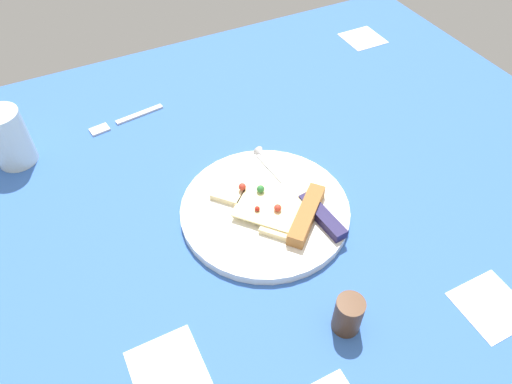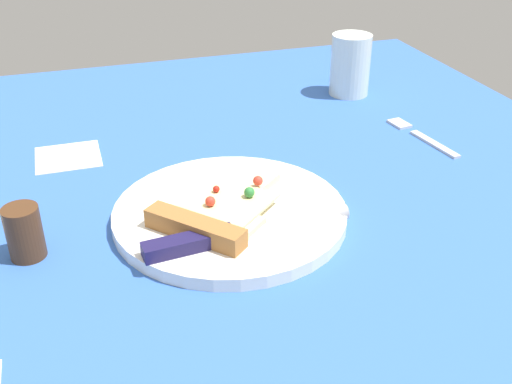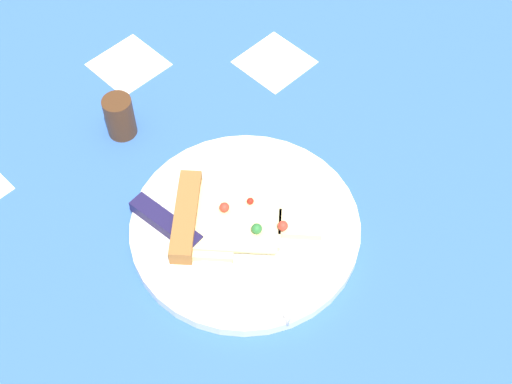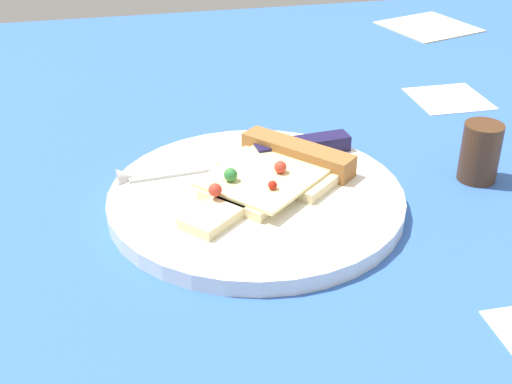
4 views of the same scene
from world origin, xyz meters
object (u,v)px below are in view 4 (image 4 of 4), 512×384
(plate, at_px, (256,199))
(knife, at_px, (260,154))
(pizza_slice, at_px, (272,174))
(pepper_shaker, at_px, (480,152))
(napkin, at_px, (429,26))

(plate, relative_size, knife, 1.15)
(pizza_slice, height_order, knife, pizza_slice)
(plate, height_order, knife, knife)
(plate, distance_m, pepper_shaker, 0.23)
(pepper_shaker, relative_size, napkin, 0.46)
(plate, relative_size, pizza_slice, 1.52)
(knife, distance_m, napkin, 0.58)
(plate, height_order, pepper_shaker, pepper_shaker)
(plate, xyz_separation_m, napkin, (0.40, 0.50, -0.01))
(pizza_slice, xyz_separation_m, pepper_shaker, (0.21, -0.01, 0.01))
(pizza_slice, relative_size, napkin, 1.40)
(plate, bearing_deg, pizza_slice, 41.93)
(pizza_slice, relative_size, knife, 0.75)
(pizza_slice, relative_size, pepper_shaker, 3.03)
(pepper_shaker, height_order, napkin, pepper_shaker)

